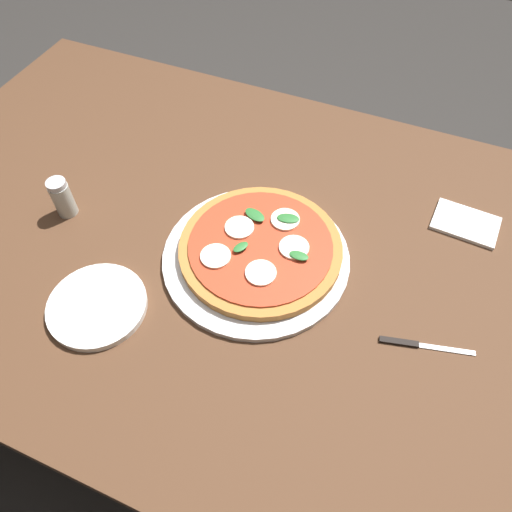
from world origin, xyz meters
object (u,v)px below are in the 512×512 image
object	(u,v)px
napkin	(466,223)
plate_white	(97,306)
serving_tray	(256,257)
knife	(414,344)
pepper_shaker	(62,198)
pizza	(261,248)
dining_table	(218,258)

from	to	relation	value
napkin	plate_white	bearing A→B (deg)	-141.69
serving_tray	knife	xyz separation A→B (m)	(0.33, -0.06, -0.00)
napkin	knife	size ratio (longest dim) A/B	0.80
serving_tray	pepper_shaker	world-z (taller)	pepper_shaker
pizza	pepper_shaker	distance (m)	0.42
plate_white	pepper_shaker	distance (m)	0.26
serving_tray	napkin	size ratio (longest dim) A/B	2.81
dining_table	pizza	world-z (taller)	pizza
pizza	plate_white	size ratio (longest dim) A/B	1.76
plate_white	dining_table	bearing A→B (deg)	63.79
dining_table	napkin	size ratio (longest dim) A/B	11.52
dining_table	serving_tray	size ratio (longest dim) A/B	4.10
dining_table	serving_tray	world-z (taller)	serving_tray
dining_table	knife	world-z (taller)	knife
serving_tray	napkin	xyz separation A→B (m)	(0.37, 0.25, -0.00)
pizza	napkin	world-z (taller)	pizza
serving_tray	dining_table	bearing A→B (deg)	164.45
knife	serving_tray	bearing A→B (deg)	168.72
serving_tray	pizza	distance (m)	0.02
serving_tray	knife	bearing A→B (deg)	-11.28
serving_tray	plate_white	distance (m)	0.31
dining_table	pizza	xyz separation A→B (m)	(0.11, -0.02, 0.11)
dining_table	pizza	size ratio (longest dim) A/B	4.70
napkin	knife	distance (m)	0.32
plate_white	pepper_shaker	world-z (taller)	pepper_shaker
serving_tray	plate_white	size ratio (longest dim) A/B	2.02
pizza	napkin	size ratio (longest dim) A/B	2.45
pepper_shaker	serving_tray	bearing A→B (deg)	5.37
plate_white	napkin	bearing A→B (deg)	38.31
pizza	knife	xyz separation A→B (m)	(0.32, -0.08, -0.02)
serving_tray	pepper_shaker	xyz separation A→B (m)	(-0.42, -0.04, 0.04)
plate_white	napkin	size ratio (longest dim) A/B	1.39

